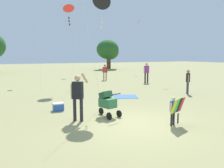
{
  "coord_description": "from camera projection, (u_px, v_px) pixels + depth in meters",
  "views": [
    {
      "loc": [
        -3.94,
        -6.57,
        2.42
      ],
      "look_at": [
        -0.27,
        1.18,
        1.3
      ],
      "focal_mm": 35.36,
      "sensor_mm": 36.0,
      "label": 1
    }
  ],
  "objects": [
    {
      "name": "ground_plane",
      "position": [
        133.0,
        124.0,
        7.87
      ],
      "size": [
        120.0,
        120.0,
        0.0
      ],
      "primitive_type": "plane",
      "color": "#938E5B"
    },
    {
      "name": "person_red_shirt",
      "position": [
        147.0,
        71.0,
        19.26
      ],
      "size": [
        0.57,
        0.25,
        1.76
      ],
      "color": "#232328",
      "rests_on": "ground"
    },
    {
      "name": "child_with_butterfly_kite",
      "position": [
        174.0,
        108.0,
        7.57
      ],
      "size": [
        0.72,
        0.47,
        1.0
      ],
      "color": "#232328",
      "rests_on": "ground"
    },
    {
      "name": "stroller",
      "position": [
        107.0,
        101.0,
        8.72
      ],
      "size": [
        0.72,
        1.12,
        1.03
      ],
      "color": "black",
      "rests_on": "ground"
    },
    {
      "name": "person_adult_flyer",
      "position": [
        78.0,
        94.0,
        8.04
      ],
      "size": [
        0.69,
        0.47,
        1.79
      ],
      "color": "#232328",
      "rests_on": "ground"
    },
    {
      "name": "kite_blue_high",
      "position": [
        69.0,
        9.0,
        15.33
      ],
      "size": [
        0.81,
        2.8,
        5.91
      ],
      "color": "red",
      "rests_on": "ground"
    },
    {
      "name": "kite_adult_black",
      "position": [
        101.0,
        2.0,
        9.53
      ],
      "size": [
        1.82,
        1.8,
        5.1
      ],
      "color": "black",
      "rests_on": "ground"
    },
    {
      "name": "person_couple_left",
      "position": [
        188.0,
        80.0,
        13.78
      ],
      "size": [
        0.36,
        0.41,
        1.53
      ],
      "color": "#33384C",
      "rests_on": "ground"
    },
    {
      "name": "person_sitting_far",
      "position": [
        105.0,
        71.0,
        21.41
      ],
      "size": [
        0.42,
        0.35,
        1.53
      ],
      "color": "#7F705B",
      "rests_on": "ground"
    },
    {
      "name": "cooler_box",
      "position": [
        58.0,
        107.0,
        9.68
      ],
      "size": [
        0.45,
        0.33,
        0.35
      ],
      "color": "#2D5BB7",
      "rests_on": "ground"
    },
    {
      "name": "picnic_blanket",
      "position": [
        126.0,
        97.0,
        12.97
      ],
      "size": [
        1.72,
        1.65,
        0.02
      ],
      "primitive_type": "cube",
      "rotation": [
        0.0,
        0.0,
        -0.38
      ],
      "color": "#3366B2",
      "rests_on": "ground"
    }
  ]
}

